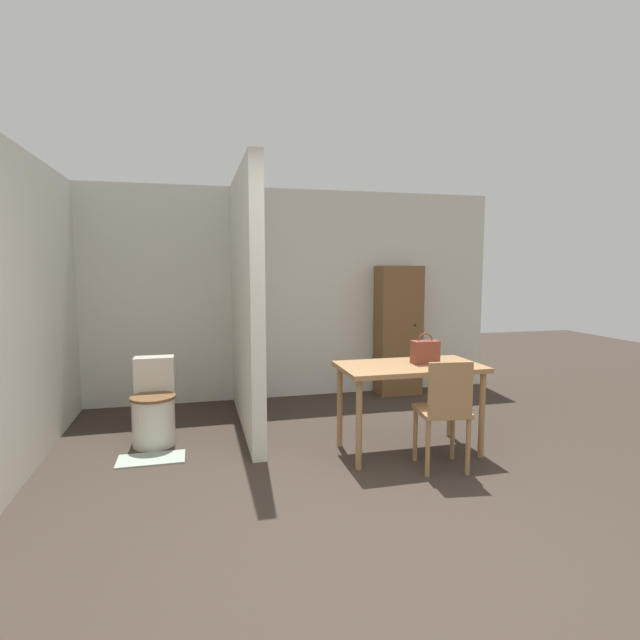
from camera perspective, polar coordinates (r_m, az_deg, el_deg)
name	(u,v)px	position (r m, az deg, el deg)	size (l,w,h in m)	color
ground_plane	(383,554)	(3.08, 7.20, -25.02)	(16.00, 16.00, 0.00)	#382D26
wall_back	(278,295)	(6.05, -4.82, 2.92)	(5.46, 0.12, 2.50)	silver
wall_left	(15,312)	(4.39, -31.48, 0.77)	(0.12, 4.45, 2.50)	silver
partition_wall	(246,301)	(4.95, -8.51, 2.14)	(0.12, 1.98, 2.50)	silver
dining_table	(409,375)	(4.33, 10.19, -6.22)	(1.20, 0.65, 0.76)	#997047
wooden_chair	(444,409)	(4.03, 14.04, -9.87)	(0.42, 0.42, 0.88)	#997047
toilet	(154,408)	(4.81, -18.46, -9.53)	(0.39, 0.54, 0.75)	silver
handbag	(425,352)	(4.37, 11.92, -3.56)	(0.23, 0.12, 0.26)	brown
wooden_cabinet	(398,330)	(6.27, 8.93, -1.17)	(0.53, 0.35, 1.59)	brown
bath_mat	(151,459)	(4.50, -18.73, -14.80)	(0.54, 0.29, 0.01)	#99A899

